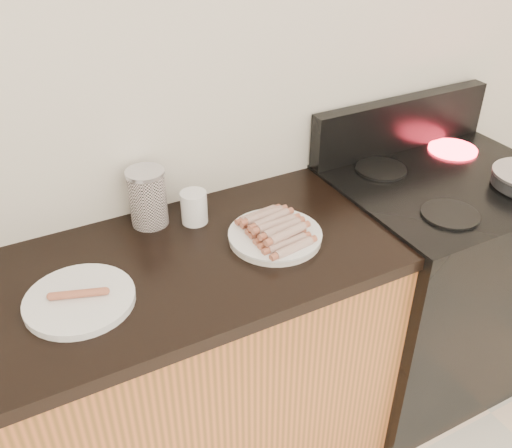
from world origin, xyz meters
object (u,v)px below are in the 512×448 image
stove (429,283)px  canister (148,197)px  mug (194,207)px  side_plate (80,300)px  main_plate (275,237)px

stove → canister: canister is taller
canister → mug: bearing=-25.0°
side_plate → mug: mug is taller
mug → side_plate: bearing=-152.0°
main_plate → side_plate: bearing=-178.6°
stove → canister: 1.16m
side_plate → canister: bearing=44.1°
stove → mug: 1.02m
main_plate → side_plate: side_plate is taller
stove → mug: bearing=167.9°
stove → side_plate: (-1.28, -0.03, 0.45)m
stove → mug: size_ratio=8.98×
stove → canister: size_ratio=5.06×
canister → mug: 0.14m
canister → mug: size_ratio=1.77×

